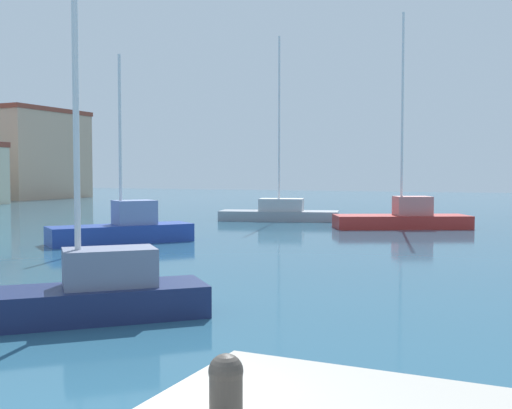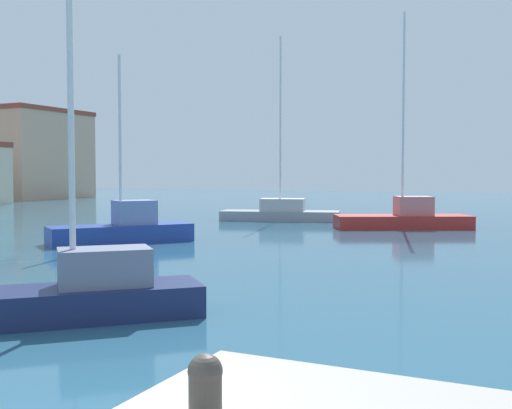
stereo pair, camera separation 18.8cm
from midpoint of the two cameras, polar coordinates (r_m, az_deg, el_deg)
mooring_bollard at (r=4.84m, az=-3.55°, el=-16.22°), size 0.27×0.27×0.49m
sailboat_blue_inner_mooring at (r=25.85m, az=-11.89°, el=-2.14°), size 5.67×4.76×7.63m
sailboat_red_near_pier at (r=32.91m, az=13.68°, el=-1.17°), size 5.14×7.14×11.07m
sailboat_grey_distant_east at (r=37.26m, az=2.45°, el=-0.67°), size 3.99×7.41×11.02m
sailboat_navy_outer_mooring at (r=12.49m, az=-15.47°, el=-7.75°), size 4.50×4.53×8.24m
waterfront_apartments at (r=75.96m, az=-19.89°, el=4.41°), size 11.85×8.88×10.20m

